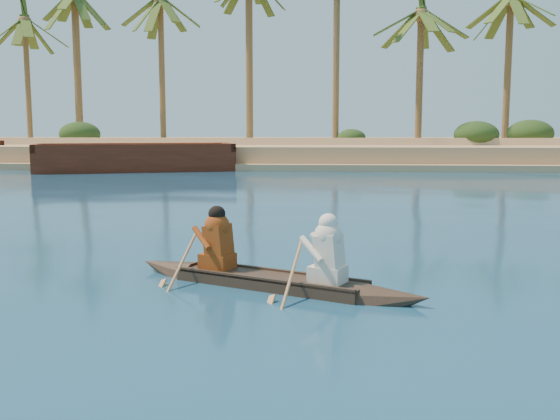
# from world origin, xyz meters

# --- Properties ---
(ground) EXTENTS (160.00, 160.00, 0.00)m
(ground) POSITION_xyz_m (0.00, 0.00, 0.00)
(ground) COLOR navy
(ground) RESTS_ON ground
(sandy_embankment) EXTENTS (150.00, 51.00, 1.50)m
(sandy_embankment) POSITION_xyz_m (0.00, 46.89, 0.53)
(sandy_embankment) COLOR tan
(sandy_embankment) RESTS_ON ground
(palm_grove) EXTENTS (110.00, 14.00, 16.00)m
(palm_grove) POSITION_xyz_m (0.00, 35.00, 8.00)
(palm_grove) COLOR #334F1B
(palm_grove) RESTS_ON ground
(shrub_cluster) EXTENTS (100.00, 6.00, 2.40)m
(shrub_cluster) POSITION_xyz_m (0.00, 31.50, 1.20)
(shrub_cluster) COLOR #223915
(shrub_cluster) RESTS_ON ground
(canoe) EXTENTS (4.55, 2.53, 1.30)m
(canoe) POSITION_xyz_m (-1.12, -3.43, 0.25)
(canoe) COLOR #34241C
(canoe) RESTS_ON ground
(barge_mid) EXTENTS (11.26, 6.78, 1.78)m
(barge_mid) POSITION_xyz_m (-10.86, 22.00, 0.62)
(barge_mid) COLOR maroon
(barge_mid) RESTS_ON ground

